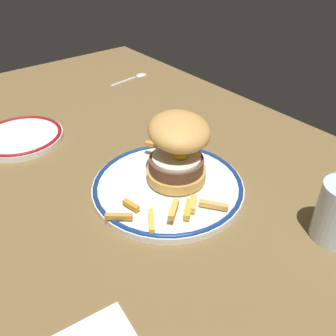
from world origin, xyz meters
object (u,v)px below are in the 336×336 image
Objects in this scene: burger at (178,148)px; dinner_plate at (168,186)px; spoon at (137,75)px; side_plate at (21,137)px.

dinner_plate is at bearing -79.06° from burger.
burger is 53.66cm from spoon.
burger is (-0.49, 2.53, 6.48)cm from dinner_plate.
burger is 0.73× the size of side_plate.
side_plate is at bearing -69.29° from spoon.
dinner_plate is 35.53cm from side_plate.
dinner_plate is 1.95× the size of spoon.
dinner_plate is 54.82cm from spoon.
side_plate is at bearing -156.98° from dinner_plate.
burger is at bearing 100.94° from dinner_plate.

